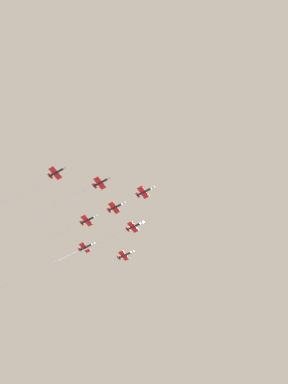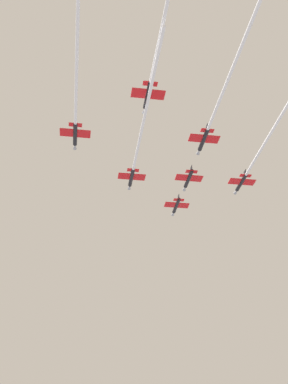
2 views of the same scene
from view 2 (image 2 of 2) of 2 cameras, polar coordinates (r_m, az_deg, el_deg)
The scene contains 7 objects.
jet_lead at distance 169.98m, azimuth 3.85°, elevation -1.67°, with size 12.09×9.17×2.51m.
jet_port_inner at distance 135.14m, azimuth -0.53°, elevation 6.20°, with size 64.46×21.73×2.51m.
jet_starboard_inner at distance 146.28m, azimuth 13.49°, elevation 4.52°, with size 57.75×19.76×2.51m.
jet_port_outer at distance 152.78m, azimuth 5.30°, elevation 1.53°, with size 12.09×9.17×2.51m.
jet_starboard_outer at distance 122.85m, azimuth -8.06°, elevation 11.95°, with size 61.03×20.72×2.51m.
jet_port_trail at distance 124.69m, azimuth 8.98°, elevation 10.72°, with size 57.69×19.74×2.51m.
jet_starboard_trail at distance 106.79m, azimuth 2.54°, elevation 20.48°, with size 76.21×25.18×2.51m.
Camera 2 is at (-142.95, 53.59, 121.98)m, focal length 44.92 mm.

